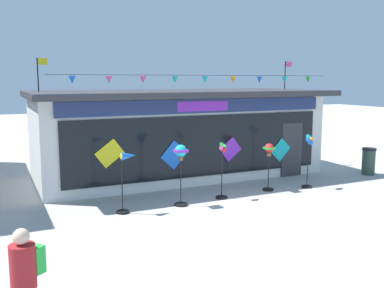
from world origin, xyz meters
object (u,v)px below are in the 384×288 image
Objects in this scene: kite_shop_building at (178,132)px; person_near_camera at (25,285)px; wind_spinner_far_left at (127,171)px; wind_spinner_center_right at (269,156)px; trash_bin at (369,161)px; wind_spinner_right at (309,154)px; wind_spinner_left at (181,159)px; wind_spinner_center_left at (222,169)px.

kite_shop_building is 11.04m from person_near_camera.
kite_shop_building is 6.41× the size of wind_spinner_far_left.
wind_spinner_far_left reaches higher than wind_spinner_center_right.
trash_bin is at bearing 4.48° from wind_spinner_center_right.
wind_spinner_center_right reaches higher than trash_bin.
trash_bin is at bearing 4.29° from wind_spinner_far_left.
wind_spinner_right is (6.28, 0.09, -0.00)m from wind_spinner_far_left.
person_near_camera is (-2.97, -5.27, -0.26)m from wind_spinner_far_left.
wind_spinner_far_left is 1.64× the size of trash_bin.
wind_spinner_left is 1.14× the size of wind_spinner_center_right.
wind_spinner_right is (3.10, -3.78, -0.48)m from kite_shop_building.
wind_spinner_left is 1.06× the size of person_near_camera.
kite_shop_building reaches higher than wind_spinner_center_right.
trash_bin is at bearing 5.26° from wind_spinner_left.
wind_spinner_far_left is at bearing -175.90° from wind_spinner_center_right.
wind_spinner_right reaches higher than trash_bin.
kite_shop_building reaches higher than trash_bin.
person_near_camera is (-4.55, -5.25, -0.46)m from wind_spinner_left.
kite_shop_building is at bearing 67.80° from wind_spinner_left.
wind_spinner_right is (1.41, -0.26, 0.01)m from wind_spinner_center_right.
trash_bin is at bearing 78.62° from person_near_camera.
wind_spinner_left is at bearing 102.39° from person_near_camera.
wind_spinner_center_left is at bearing -174.93° from trash_bin.
kite_shop_building is 7.36m from trash_bin.
wind_spinner_center_right is at bearing 4.10° from wind_spinner_far_left.
wind_spinner_center_right is 1.44m from wind_spinner_right.
wind_spinner_center_right is 0.85× the size of wind_spinner_right.
wind_spinner_far_left is 1.08× the size of wind_spinner_center_right.
kite_shop_building reaches higher than person_near_camera.
wind_spinner_center_left is 1.13× the size of wind_spinner_center_right.
wind_spinner_left is at bearing -173.87° from wind_spinner_center_left.
trash_bin is (6.56, -3.15, -1.11)m from kite_shop_building.
kite_shop_building is 5.03m from wind_spinner_far_left.
kite_shop_building is 4.22m from wind_spinner_left.
wind_spinner_right is at bearing -10.33° from wind_spinner_center_right.
wind_spinner_far_left is at bearing -177.43° from wind_spinner_center_left.
wind_spinner_left is at bearing -178.65° from wind_spinner_right.
kite_shop_building reaches higher than wind_spinner_right.
wind_spinner_center_right is at bearing -64.38° from kite_shop_building.
person_near_camera is (-7.83, -5.61, -0.25)m from wind_spinner_center_right.
wind_spinner_far_left is 1.00× the size of person_near_camera.
wind_spinner_right is 3.57m from trash_bin.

